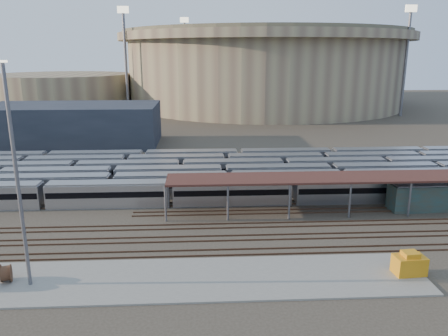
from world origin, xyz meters
name	(u,v)px	position (x,y,z in m)	size (l,w,h in m)	color
ground	(224,224)	(0.00, 0.00, 0.00)	(420.00, 420.00, 0.00)	#383026
apron	(184,279)	(-5.00, -15.00, 0.10)	(50.00, 9.00, 0.20)	gray
subway_trains	(213,174)	(-0.99, 18.50, 1.80)	(124.30, 23.90, 3.60)	#B5B5BA
inspection_shed	(374,178)	(22.00, 4.00, 4.98)	(60.30, 6.00, 5.30)	slate
empty_tracks	(226,238)	(0.00, -5.00, 0.09)	(170.00, 9.62, 0.18)	#4C3323
stadium	(264,67)	(25.00, 140.00, 16.47)	(124.00, 124.00, 32.50)	gray
secondary_arena	(62,91)	(-60.00, 130.00, 7.00)	(56.00, 56.00, 14.00)	gray
service_building	(73,125)	(-35.00, 55.00, 5.00)	(42.00, 20.00, 10.00)	#1E232D
floodlight_0	(126,58)	(-30.00, 110.00, 20.65)	(4.00, 1.00, 38.40)	slate
floodlight_2	(406,58)	(70.00, 100.00, 20.65)	(4.00, 1.00, 38.40)	slate
floodlight_3	(185,56)	(-10.00, 160.00, 20.65)	(4.00, 1.00, 38.40)	slate
teal_boxcar	(445,197)	(33.02, 4.00, 1.94)	(16.64, 3.22, 3.88)	#1C4546
cable_reel_east	(6,273)	(-22.85, -14.62, 1.10)	(1.80, 1.80, 1.00)	brown
yard_light_pole	(17,179)	(-20.26, -15.35, 11.17)	(0.80, 0.36, 21.77)	slate
yellow_equipment	(409,265)	(18.50, -15.26, 1.18)	(3.15, 1.97, 1.97)	#C88012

